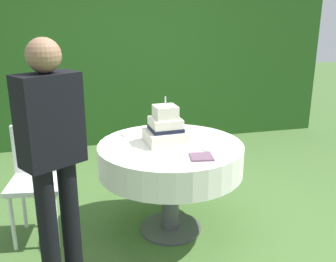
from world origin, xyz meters
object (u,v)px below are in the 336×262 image
serving_plate_far (209,149)px  standing_person (53,152)px  cake_table (171,159)px  serving_plate_near (129,135)px  napkin_stack (201,157)px  garden_chair (38,171)px  wedding_cake (166,129)px

serving_plate_far → standing_person: 1.14m
cake_table → serving_plate_far: 0.34m
serving_plate_near → napkin_stack: bearing=-57.3°
garden_chair → cake_table: bearing=-12.3°
serving_plate_near → garden_chair: garden_chair is taller
serving_plate_near → serving_plate_far: (0.52, -0.50, 0.00)m
garden_chair → standing_person: (0.17, -0.68, 0.39)m
wedding_cake → serving_plate_far: size_ratio=3.34×
serving_plate_far → cake_table: bearing=141.1°
napkin_stack → standing_person: size_ratio=0.10×
napkin_stack → garden_chair: bearing=154.0°
serving_plate_near → standing_person: standing_person is taller
cake_table → serving_plate_near: bearing=132.9°
garden_chair → standing_person: size_ratio=0.56×
standing_person → garden_chair: bearing=104.1°
wedding_cake → napkin_stack: size_ratio=2.34×
serving_plate_far → napkin_stack: (-0.11, -0.15, 0.00)m
serving_plate_near → wedding_cake: bearing=-45.4°
garden_chair → standing_person: bearing=-75.9°
wedding_cake → garden_chair: bearing=170.0°
serving_plate_near → napkin_stack: napkin_stack is taller
cake_table → napkin_stack: 0.39m
wedding_cake → standing_person: 0.97m
cake_table → wedding_cake: bearing=121.3°
napkin_stack → standing_person: 1.01m
serving_plate_near → standing_person: bearing=-127.2°
serving_plate_far → napkin_stack: size_ratio=0.70×
wedding_cake → serving_plate_near: wedding_cake is taller
napkin_stack → serving_plate_far: bearing=53.9°
serving_plate_near → napkin_stack: 0.77m
serving_plate_far → standing_person: size_ratio=0.07×
cake_table → standing_person: (-0.85, -0.46, 0.30)m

